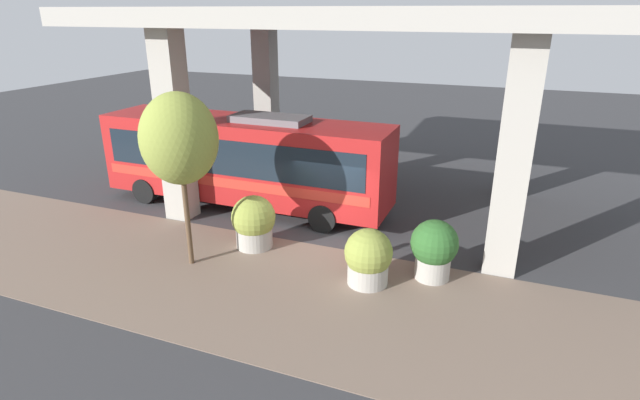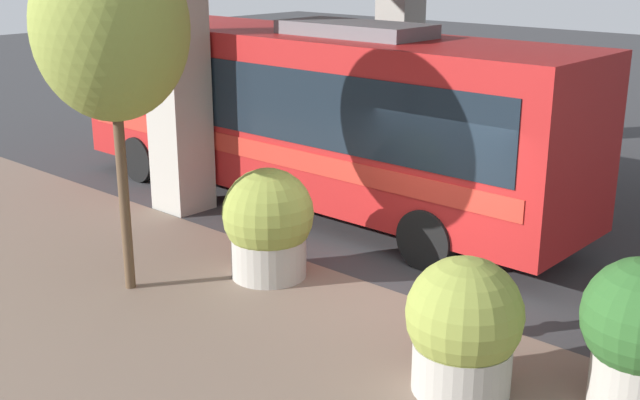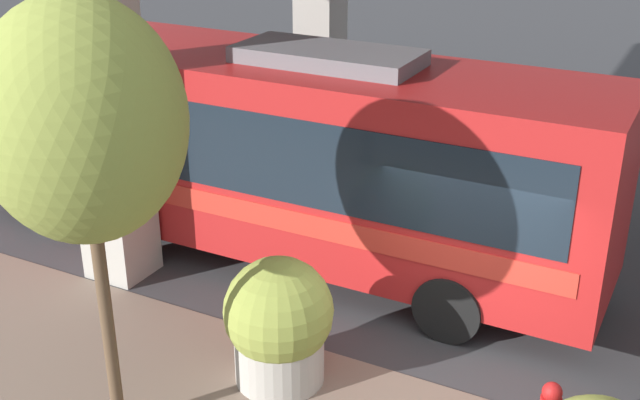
# 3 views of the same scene
# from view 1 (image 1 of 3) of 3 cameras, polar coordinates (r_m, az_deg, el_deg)

# --- Properties ---
(ground_plane) EXTENTS (80.00, 80.00, 0.00)m
(ground_plane) POSITION_cam_1_polar(r_m,az_deg,el_deg) (16.41, -0.30, -5.22)
(ground_plane) COLOR #38383A
(ground_plane) RESTS_ON ground
(sidewalk_strip) EXTENTS (6.00, 40.00, 0.02)m
(sidewalk_strip) POSITION_cam_1_polar(r_m,az_deg,el_deg) (14.00, -4.96, -10.19)
(sidewalk_strip) COLOR #7A6656
(sidewalk_strip) RESTS_ON ground
(overpass) EXTENTS (9.40, 19.22, 7.31)m
(overpass) POSITION_cam_1_polar(r_m,az_deg,el_deg) (18.52, 4.52, 18.30)
(overpass) COLOR #ADA89E
(overpass) RESTS_ON ground
(bus) EXTENTS (2.71, 11.26, 3.66)m
(bus) POSITION_cam_1_polar(r_m,az_deg,el_deg) (19.26, -8.57, 4.88)
(bus) COLOR #B21E1E
(bus) RESTS_ON ground
(fire_hydrant) EXTENTS (0.51, 0.24, 0.92)m
(fire_hydrant) POSITION_cam_1_polar(r_m,az_deg,el_deg) (15.28, 4.31, -5.42)
(fire_hydrant) COLOR #B21919
(fire_hydrant) RESTS_ON ground
(planter_front) EXTENTS (1.34, 1.34, 1.78)m
(planter_front) POSITION_cam_1_polar(r_m,az_deg,el_deg) (14.45, 12.90, -5.44)
(planter_front) COLOR #ADA89E
(planter_front) RESTS_ON ground
(planter_middle) EXTENTS (1.41, 1.41, 1.75)m
(planter_middle) POSITION_cam_1_polar(r_m,az_deg,el_deg) (16.11, -7.58, -2.52)
(planter_middle) COLOR #ADA89E
(planter_middle) RESTS_ON ground
(planter_back) EXTENTS (1.34, 1.34, 1.65)m
(planter_back) POSITION_cam_1_polar(r_m,az_deg,el_deg) (13.94, 5.55, -6.58)
(planter_back) COLOR #ADA89E
(planter_back) RESTS_ON ground
(street_tree_near) EXTENTS (2.17, 2.17, 5.18)m
(street_tree_near) POSITION_cam_1_polar(r_m,az_deg,el_deg) (14.45, -15.80, 6.70)
(street_tree_near) COLOR brown
(street_tree_near) RESTS_ON ground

